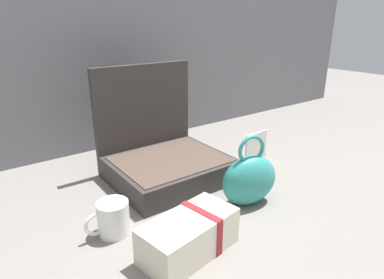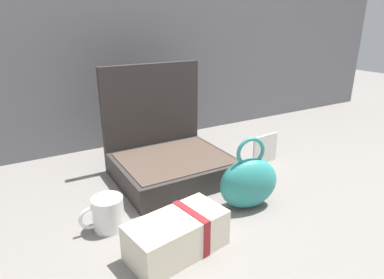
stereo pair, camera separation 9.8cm
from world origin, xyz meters
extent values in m
plane|color=slate|center=(0.00, 0.00, 0.00)|extent=(6.00, 6.00, 0.00)
cube|color=#332D2B|center=(0.02, 0.12, 0.04)|extent=(0.38, 0.32, 0.08)
cube|color=#4C3D33|center=(0.02, 0.12, 0.08)|extent=(0.35, 0.29, 0.00)
cube|color=#332D2B|center=(0.02, 0.29, 0.19)|extent=(0.38, 0.02, 0.38)
ellipsoid|color=teal|center=(0.12, -0.15, 0.08)|extent=(0.19, 0.12, 0.16)
torus|color=teal|center=(0.12, -0.15, 0.18)|extent=(0.09, 0.03, 0.09)
cube|color=beige|center=(-0.16, -0.23, 0.05)|extent=(0.26, 0.16, 0.09)
cube|color=maroon|center=(-0.11, -0.22, 0.05)|extent=(0.04, 0.12, 0.10)
cylinder|color=white|center=(-0.27, -0.05, 0.05)|extent=(0.08, 0.08, 0.09)
torus|color=white|center=(-0.31, -0.05, 0.05)|extent=(0.06, 0.01, 0.06)
cube|color=white|center=(0.38, 0.06, 0.06)|extent=(0.12, 0.02, 0.12)
camera|label=1|loc=(-0.54, -0.76, 0.53)|focal=30.92mm
camera|label=2|loc=(-0.46, -0.82, 0.53)|focal=30.92mm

